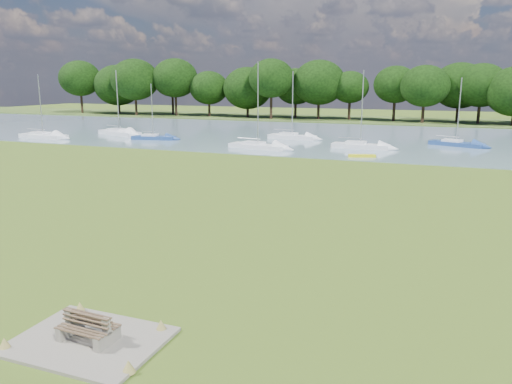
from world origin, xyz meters
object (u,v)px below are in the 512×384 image
(sailboat_5, at_px, (456,142))
(sailboat_8, at_px, (291,135))
(bench_pair, at_px, (88,328))
(sailboat_7, at_px, (257,144))
(kayak, at_px, (362,156))
(sailboat_4, at_px, (360,144))
(sailboat_1, at_px, (43,135))
(sailboat_6, at_px, (119,131))
(sailboat_3, at_px, (153,136))

(sailboat_5, height_order, sailboat_8, sailboat_8)
(bench_pair, bearing_deg, sailboat_7, 107.46)
(sailboat_5, distance_m, sailboat_8, 19.62)
(kayak, distance_m, sailboat_4, 6.57)
(sailboat_5, bearing_deg, kayak, -102.46)
(kayak, bearing_deg, sailboat_7, 150.89)
(sailboat_1, xyz_separation_m, sailboat_6, (6.91, 6.83, 0.04))
(sailboat_8, bearing_deg, bench_pair, -72.61)
(kayak, xyz_separation_m, sailboat_7, (-11.87, 2.24, 0.31))
(sailboat_1, bearing_deg, sailboat_4, 11.38)
(bench_pair, height_order, sailboat_6, sailboat_6)
(sailboat_1, height_order, sailboat_4, sailboat_4)
(sailboat_6, relative_size, sailboat_7, 0.93)
(sailboat_3, height_order, sailboat_6, sailboat_6)
(sailboat_5, height_order, sailboat_6, sailboat_6)
(bench_pair, relative_size, sailboat_8, 0.20)
(sailboat_4, height_order, sailboat_7, sailboat_7)
(sailboat_3, distance_m, sailboat_6, 8.04)
(kayak, xyz_separation_m, sailboat_5, (8.53, 12.52, 0.30))
(sailboat_1, relative_size, sailboat_7, 0.87)
(kayak, height_order, sailboat_8, sailboat_8)
(bench_pair, bearing_deg, sailboat_3, 123.62)
(sailboat_8, bearing_deg, sailboat_4, -24.86)
(sailboat_3, relative_size, sailboat_7, 0.74)
(bench_pair, bearing_deg, sailboat_4, 92.96)
(kayak, relative_size, sailboat_4, 0.31)
(sailboat_1, distance_m, sailboat_7, 29.80)
(bench_pair, height_order, sailboat_3, sailboat_3)
(sailboat_1, relative_size, sailboat_5, 1.06)
(bench_pair, distance_m, sailboat_6, 57.60)
(kayak, height_order, sailboat_6, sailboat_6)
(kayak, bearing_deg, sailboat_8, 113.50)
(sailboat_5, relative_size, sailboat_7, 0.82)
(sailboat_8, bearing_deg, sailboat_3, -150.15)
(kayak, bearing_deg, sailboat_3, 150.53)
(sailboat_5, bearing_deg, sailboat_8, -157.73)
(sailboat_1, distance_m, sailboat_3, 14.82)
(sailboat_1, height_order, sailboat_6, sailboat_6)
(sailboat_3, bearing_deg, bench_pair, -70.53)
(kayak, distance_m, sailboat_1, 41.69)
(kayak, relative_size, sailboat_6, 0.30)
(sailboat_3, bearing_deg, kayak, -22.33)
(sailboat_7, bearing_deg, kayak, -0.23)
(kayak, height_order, sailboat_4, sailboat_4)
(sailboat_6, height_order, sailboat_7, sailboat_7)
(sailboat_6, bearing_deg, sailboat_8, 29.33)
(sailboat_7, xyz_separation_m, sailboat_8, (0.78, 10.12, 0.04))
(sailboat_8, bearing_deg, sailboat_6, -164.11)
(sailboat_1, xyz_separation_m, sailboat_5, (50.19, 10.91, -0.02))
(sailboat_7, bearing_deg, sailboat_8, 96.06)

